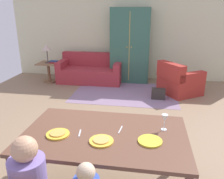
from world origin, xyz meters
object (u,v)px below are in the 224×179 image
(book_lower, at_px, (54,63))
(plate_near_child, at_px, (101,141))
(handbag, at_px, (158,94))
(book_upper, at_px, (53,61))
(dining_table, at_px, (105,138))
(side_table, at_px, (49,69))
(couch, at_px, (91,71))
(armoire, at_px, (130,46))
(plate_near_woman, at_px, (150,141))
(plate_near_man, at_px, (58,134))
(armchair, at_px, (179,82))
(table_lamp, at_px, (47,48))
(wine_glass, at_px, (165,119))

(book_lower, bearing_deg, plate_near_child, -61.73)
(handbag, bearing_deg, book_upper, 162.48)
(dining_table, bearing_deg, side_table, 121.27)
(plate_near_child, relative_size, couch, 0.14)
(armoire, bearing_deg, handbag, -59.78)
(plate_near_woman, relative_size, book_upper, 1.14)
(book_upper, bearing_deg, plate_near_child, -61.67)
(armoire, bearing_deg, dining_table, -88.43)
(plate_near_child, bearing_deg, side_table, 120.17)
(side_table, bearing_deg, armoire, 12.38)
(armoire, bearing_deg, book_upper, -167.91)
(plate_near_man, bearing_deg, armchair, 65.52)
(plate_near_child, xyz_separation_m, table_lamp, (-2.45, 4.21, 0.24))
(wine_glass, distance_m, armchair, 3.51)
(wine_glass, distance_m, side_table, 4.97)
(side_table, relative_size, table_lamp, 1.07)
(armoire, bearing_deg, plate_near_man, -94.50)
(wine_glass, relative_size, armchair, 0.16)
(plate_near_man, relative_size, plate_near_woman, 1.00)
(table_lamp, height_order, handbag, table_lamp)
(armchair, bearing_deg, armoire, 144.65)
(plate_near_man, relative_size, handbag, 0.78)
(wine_glass, height_order, armoire, armoire)
(armchair, xyz_separation_m, book_upper, (-3.50, 0.48, 0.30))
(plate_near_child, distance_m, table_lamp, 4.88)
(side_table, xyz_separation_m, book_lower, (0.20, -0.03, 0.22))
(armoire, relative_size, table_lamp, 3.89)
(wine_glass, xyz_separation_m, book_lower, (-2.89, 3.83, -0.30))
(dining_table, bearing_deg, table_lamp, 121.27)
(plate_near_woman, bearing_deg, book_upper, 123.70)
(plate_near_child, height_order, armchair, armchair)
(plate_near_child, bearing_deg, book_lower, 118.27)
(plate_near_woman, xyz_separation_m, handbag, (0.21, 3.23, -0.64))
(wine_glass, distance_m, couch, 4.57)
(book_lower, bearing_deg, table_lamp, 172.41)
(couch, distance_m, book_upper, 1.11)
(armoire, relative_size, side_table, 3.62)
(plate_near_woman, distance_m, armoire, 4.69)
(armchair, bearing_deg, dining_table, -108.47)
(plate_near_man, xyz_separation_m, side_table, (-1.96, 4.15, -0.39))
(dining_table, relative_size, book_upper, 8.11)
(armoire, bearing_deg, plate_near_woman, -82.45)
(wine_glass, distance_m, armoire, 4.43)
(book_upper, bearing_deg, wine_glass, -52.99)
(side_table, height_order, handbag, side_table)
(side_table, distance_m, book_lower, 0.29)
(plate_near_man, xyz_separation_m, table_lamp, (-1.96, 4.15, 0.24))
(couch, bearing_deg, plate_near_woman, -68.35)
(side_table, distance_m, book_upper, 0.29)
(book_lower, relative_size, book_upper, 1.00)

